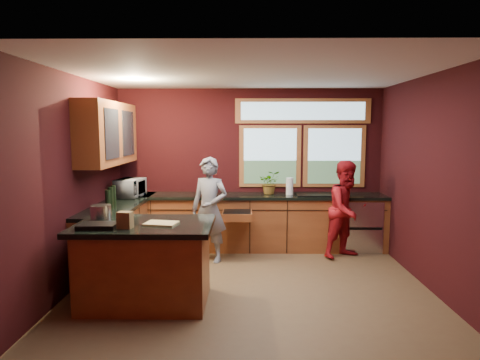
{
  "coord_description": "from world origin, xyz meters",
  "views": [
    {
      "loc": [
        -0.07,
        -5.36,
        2.01
      ],
      "look_at": [
        -0.15,
        0.4,
        1.33
      ],
      "focal_mm": 32.0,
      "sensor_mm": 36.0,
      "label": 1
    }
  ],
  "objects_px": {
    "person_grey": "(210,210)",
    "stock_pot": "(101,213)",
    "person_red": "(347,209)",
    "cutting_board": "(161,223)",
    "island": "(146,263)"
  },
  "relations": [
    {
      "from": "island",
      "to": "person_grey",
      "type": "xyz_separation_m",
      "value": [
        0.61,
        1.61,
        0.32
      ]
    },
    {
      "from": "island",
      "to": "person_red",
      "type": "relative_size",
      "value": 1.01
    },
    {
      "from": "person_grey",
      "to": "stock_pot",
      "type": "relative_size",
      "value": 6.66
    },
    {
      "from": "person_grey",
      "to": "person_red",
      "type": "xyz_separation_m",
      "value": [
        2.14,
        0.23,
        -0.03
      ]
    },
    {
      "from": "island",
      "to": "person_grey",
      "type": "bearing_deg",
      "value": 69.36
    },
    {
      "from": "person_grey",
      "to": "person_red",
      "type": "height_order",
      "value": "person_grey"
    },
    {
      "from": "person_grey",
      "to": "island",
      "type": "bearing_deg",
      "value": -89.89
    },
    {
      "from": "cutting_board",
      "to": "stock_pot",
      "type": "xyz_separation_m",
      "value": [
        -0.75,
        0.2,
        0.08
      ]
    },
    {
      "from": "island",
      "to": "cutting_board",
      "type": "height_order",
      "value": "cutting_board"
    },
    {
      "from": "person_red",
      "to": "cutting_board",
      "type": "height_order",
      "value": "person_red"
    },
    {
      "from": "person_red",
      "to": "island",
      "type": "bearing_deg",
      "value": -177.34
    },
    {
      "from": "person_red",
      "to": "stock_pot",
      "type": "height_order",
      "value": "person_red"
    },
    {
      "from": "person_red",
      "to": "stock_pot",
      "type": "xyz_separation_m",
      "value": [
        -3.3,
        -1.69,
        0.27
      ]
    },
    {
      "from": "person_red",
      "to": "cutting_board",
      "type": "xyz_separation_m",
      "value": [
        -2.55,
        -1.89,
        0.19
      ]
    },
    {
      "from": "island",
      "to": "person_red",
      "type": "bearing_deg",
      "value": 33.79
    }
  ]
}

